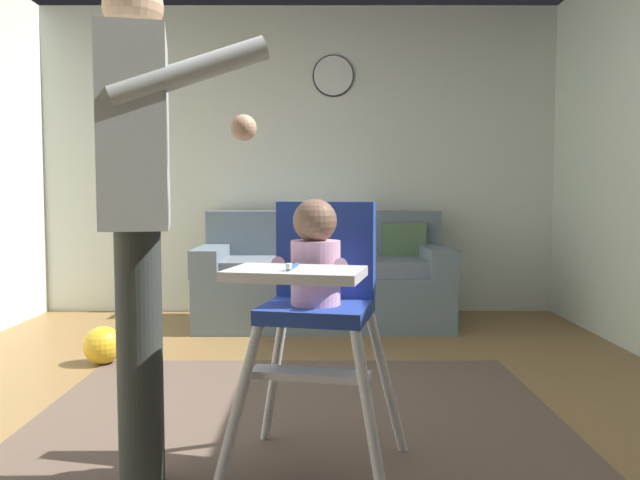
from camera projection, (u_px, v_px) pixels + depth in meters
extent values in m
cube|color=olive|center=(273.00, 454.00, 2.52)|extent=(5.88, 7.27, 0.10)
cube|color=silver|center=(296.00, 161.00, 5.28)|extent=(5.08, 0.06, 2.55)
cube|color=brown|center=(292.00, 441.00, 2.51)|extent=(2.34, 2.45, 0.01)
cube|color=slate|center=(321.00, 298.00, 4.78)|extent=(1.87, 0.84, 0.40)
cube|color=slate|center=(321.00, 239.00, 5.08)|extent=(1.87, 0.22, 0.46)
cube|color=slate|center=(210.00, 259.00, 4.76)|extent=(0.20, 0.84, 0.20)
cube|color=slate|center=(432.00, 259.00, 4.76)|extent=(0.20, 0.84, 0.20)
cube|color=slate|center=(268.00, 266.00, 4.71)|extent=(0.73, 0.60, 0.11)
cube|color=slate|center=(374.00, 266.00, 4.72)|extent=(0.73, 0.60, 0.11)
cube|color=#4C6B47|center=(401.00, 244.00, 4.96)|extent=(0.35, 0.12, 0.34)
cylinder|color=white|center=(233.00, 414.00, 2.03)|extent=(0.19, 0.14, 0.58)
cylinder|color=white|center=(368.00, 425.00, 1.93)|extent=(0.14, 0.19, 0.58)
cylinder|color=white|center=(272.00, 376.00, 2.45)|extent=(0.14, 0.19, 0.58)
cylinder|color=white|center=(384.00, 383.00, 2.36)|extent=(0.19, 0.14, 0.58)
cube|color=#233F9C|center=(314.00, 311.00, 2.17)|extent=(0.43, 0.43, 0.05)
cube|color=#233F9C|center=(323.00, 249.00, 2.30)|extent=(0.37, 0.15, 0.35)
cube|color=white|center=(293.00, 274.00, 1.88)|extent=(0.45, 0.34, 0.03)
cube|color=white|center=(307.00, 374.00, 2.08)|extent=(0.41, 0.18, 0.02)
cylinder|color=#D8A2C1|center=(313.00, 273.00, 2.14)|extent=(0.20, 0.20, 0.22)
sphere|color=brown|center=(312.00, 221.00, 2.12)|extent=(0.15, 0.15, 0.15)
cylinder|color=#D8A2C1|center=(280.00, 270.00, 2.12)|extent=(0.07, 0.15, 0.10)
cylinder|color=#D8A2C1|center=(341.00, 272.00, 2.08)|extent=(0.07, 0.15, 0.10)
cylinder|color=blue|center=(290.00, 267.00, 1.88)|extent=(0.03, 0.13, 0.01)
cube|color=white|center=(286.00, 266.00, 1.82)|extent=(0.02, 0.03, 0.02)
cylinder|color=#2F3431|center=(137.00, 368.00, 1.99)|extent=(0.14, 0.14, 0.88)
cylinder|color=#2F3431|center=(139.00, 358.00, 2.11)|extent=(0.14, 0.14, 0.88)
cube|color=#9CA29E|center=(133.00, 133.00, 2.00)|extent=(0.28, 0.43, 0.61)
sphere|color=tan|center=(130.00, 6.00, 1.97)|extent=(0.19, 0.19, 0.19)
cylinder|color=#9CA29E|center=(186.00, 72.00, 1.85)|extent=(0.48, 0.17, 0.23)
sphere|color=tan|center=(241.00, 128.00, 1.89)|extent=(0.08, 0.08, 0.08)
cylinder|color=#9CA29E|center=(138.00, 139.00, 2.23)|extent=(0.07, 0.07, 0.55)
sphere|color=gold|center=(100.00, 345.00, 3.66)|extent=(0.22, 0.22, 0.22)
cylinder|color=white|center=(331.00, 76.00, 5.18)|extent=(0.32, 0.03, 0.32)
cylinder|color=black|center=(331.00, 76.00, 5.20)|extent=(0.35, 0.02, 0.35)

